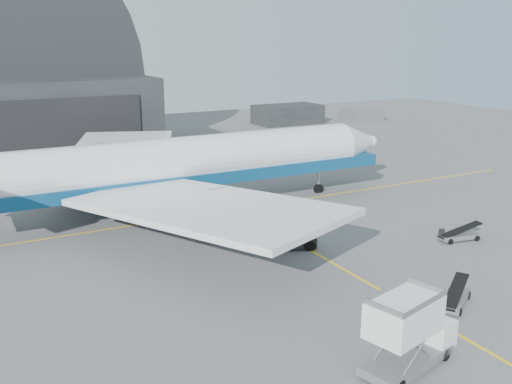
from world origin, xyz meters
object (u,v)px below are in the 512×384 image
catering_truck (408,332)px  belt_loader_b (459,235)px  airliner (173,166)px  belt_loader_a (455,298)px  pushback_tug (292,239)px

catering_truck → belt_loader_b: catering_truck is taller
airliner → belt_loader_a: (9.56, -29.17, -4.74)m
airliner → pushback_tug: size_ratio=10.94×
catering_truck → belt_loader_b: 23.31m
catering_truck → belt_loader_b: size_ratio=1.60×
belt_loader_a → pushback_tug: bearing=73.5°
airliner → pushback_tug: (5.68, -14.07, -4.49)m
belt_loader_b → pushback_tug: bearing=167.8°
catering_truck → belt_loader_a: (8.42, 4.34, -1.73)m
airliner → belt_loader_a: size_ratio=12.90×
airliner → pushback_tug: airliner is taller
airliner → catering_truck: bearing=-88.1°
catering_truck → pushback_tug: 20.02m
catering_truck → belt_loader_a: 9.63m
airliner → belt_loader_b: 28.65m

